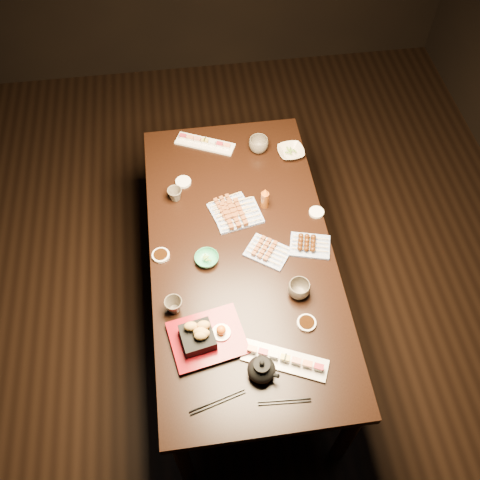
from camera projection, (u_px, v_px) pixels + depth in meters
name	position (u px, v px, depth m)	size (l,w,h in m)	color
ground	(245.00, 323.00, 3.24)	(5.00, 5.00, 0.00)	black
dining_table	(241.00, 288.00, 2.95)	(0.90, 1.80, 0.75)	black
sushi_platter_near	(285.00, 359.00, 2.29)	(0.37, 0.10, 0.05)	white
sushi_platter_far	(205.00, 142.00, 3.05)	(0.34, 0.09, 0.04)	white
yakitori_plate_center	(238.00, 213.00, 2.74)	(0.24, 0.17, 0.06)	#828EB6
yakitori_plate_right	(268.00, 250.00, 2.61)	(0.20, 0.15, 0.05)	#828EB6
yakitori_plate_left	(230.00, 206.00, 2.77)	(0.20, 0.15, 0.05)	#828EB6
tsukune_plate	(310.00, 244.00, 2.63)	(0.20, 0.14, 0.05)	#828EB6
edamame_bowl_green	(207.00, 259.00, 2.59)	(0.12, 0.12, 0.04)	#329964
edamame_bowl_cream	(291.00, 152.00, 3.00)	(0.15, 0.15, 0.04)	beige
tempura_tray	(207.00, 334.00, 2.32)	(0.32, 0.26, 0.12)	black
teacup_near_left	(174.00, 305.00, 2.42)	(0.08, 0.08, 0.08)	#51493E
teacup_mid_right	(299.00, 289.00, 2.47)	(0.10, 0.10, 0.08)	#51493E
teacup_far_left	(175.00, 194.00, 2.80)	(0.08, 0.08, 0.07)	#51493E
teacup_far_right	(259.00, 145.00, 3.00)	(0.11, 0.11, 0.09)	#51493E
teapot	(262.00, 368.00, 2.23)	(0.14, 0.14, 0.12)	black
condiment_bottle	(265.00, 198.00, 2.75)	(0.04, 0.04, 0.13)	brown
sauce_dish_west	(161.00, 255.00, 2.62)	(0.09, 0.09, 0.02)	white
sauce_dish_east	(316.00, 212.00, 2.77)	(0.08, 0.08, 0.01)	white
sauce_dish_se	(306.00, 323.00, 2.41)	(0.09, 0.09, 0.02)	white
sauce_dish_nw	(183.00, 182.00, 2.89)	(0.08, 0.08, 0.01)	white
chopsticks_near	(218.00, 402.00, 2.20)	(0.25, 0.02, 0.01)	black
chopsticks_se	(284.00, 402.00, 2.20)	(0.22, 0.02, 0.01)	black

